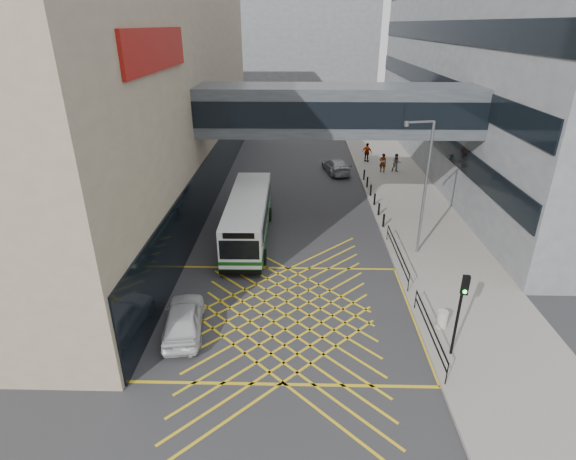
# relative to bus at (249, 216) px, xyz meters

# --- Properties ---
(ground) EXTENTS (120.00, 120.00, 0.00)m
(ground) POSITION_rel_bus_xyz_m (2.60, -8.34, -1.53)
(ground) COLOR #333335
(building_whsmith) EXTENTS (24.17, 42.00, 16.00)m
(building_whsmith) POSITION_rel_bus_xyz_m (-15.39, 7.66, 6.47)
(building_whsmith) COLOR gray
(building_whsmith) RESTS_ON ground
(building_right) EXTENTS (24.09, 44.00, 20.00)m
(building_right) POSITION_rel_bus_xyz_m (26.58, 15.66, 8.47)
(building_right) COLOR slate
(building_right) RESTS_ON ground
(building_far) EXTENTS (28.00, 16.00, 18.00)m
(building_far) POSITION_rel_bus_xyz_m (0.60, 51.66, 7.47)
(building_far) COLOR slate
(building_far) RESTS_ON ground
(skybridge) EXTENTS (20.00, 4.10, 3.00)m
(skybridge) POSITION_rel_bus_xyz_m (5.60, 3.66, 5.97)
(skybridge) COLOR #3F4449
(skybridge) RESTS_ON ground
(pavement) EXTENTS (6.00, 54.00, 0.16)m
(pavement) POSITION_rel_bus_xyz_m (11.60, 6.66, -1.45)
(pavement) COLOR gray
(pavement) RESTS_ON ground
(box_junction) EXTENTS (12.00, 9.00, 0.01)m
(box_junction) POSITION_rel_bus_xyz_m (2.60, -8.34, -1.52)
(box_junction) COLOR gold
(box_junction) RESTS_ON ground
(bus) EXTENTS (2.65, 10.20, 2.85)m
(bus) POSITION_rel_bus_xyz_m (0.00, 0.00, 0.00)
(bus) COLOR white
(bus) RESTS_ON ground
(car_white) EXTENTS (2.46, 4.72, 1.43)m
(car_white) POSITION_rel_bus_xyz_m (-1.90, -9.68, -0.81)
(car_white) COLOR silver
(car_white) RESTS_ON ground
(car_dark) EXTENTS (1.92, 4.26, 1.30)m
(car_dark) POSITION_rel_bus_xyz_m (0.13, 7.45, -0.88)
(car_dark) COLOR black
(car_dark) RESTS_ON ground
(car_silver) EXTENTS (2.74, 4.74, 1.39)m
(car_silver) POSITION_rel_bus_xyz_m (6.58, 14.14, -0.84)
(car_silver) COLOR #919298
(car_silver) RESTS_ON ground
(traffic_light) EXTENTS (0.28, 0.45, 3.83)m
(traffic_light) POSITION_rel_bus_xyz_m (9.48, -11.18, 1.12)
(traffic_light) COLOR black
(traffic_light) RESTS_ON pavement
(street_lamp) EXTENTS (1.76, 0.58, 7.77)m
(street_lamp) POSITION_rel_bus_xyz_m (10.08, -1.97, 3.06)
(street_lamp) COLOR slate
(street_lamp) RESTS_ON pavement
(litter_bin) EXTENTS (0.47, 0.47, 0.82)m
(litter_bin) POSITION_rel_bus_xyz_m (9.60, -9.27, -0.96)
(litter_bin) COLOR #ADA89E
(litter_bin) RESTS_ON pavement
(kerb_railings) EXTENTS (0.05, 12.54, 1.00)m
(kerb_railings) POSITION_rel_bus_xyz_m (8.75, -6.56, -0.65)
(kerb_railings) COLOR black
(kerb_railings) RESTS_ON pavement
(bollards) EXTENTS (0.14, 10.14, 0.90)m
(bollards) POSITION_rel_bus_xyz_m (8.85, 6.66, -0.92)
(bollards) COLOR black
(bollards) RESTS_ON pavement
(pedestrian_a) EXTENTS (0.71, 0.52, 1.74)m
(pedestrian_a) POSITION_rel_bus_xyz_m (10.80, 13.91, -0.50)
(pedestrian_a) COLOR gray
(pedestrian_a) RESTS_ON pavement
(pedestrian_b) EXTENTS (0.83, 0.51, 1.66)m
(pedestrian_b) POSITION_rel_bus_xyz_m (12.06, 14.02, -0.54)
(pedestrian_b) COLOR gray
(pedestrian_b) RESTS_ON pavement
(pedestrian_c) EXTENTS (1.19, 1.05, 1.84)m
(pedestrian_c) POSITION_rel_bus_xyz_m (9.84, 17.32, -0.45)
(pedestrian_c) COLOR gray
(pedestrian_c) RESTS_ON pavement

